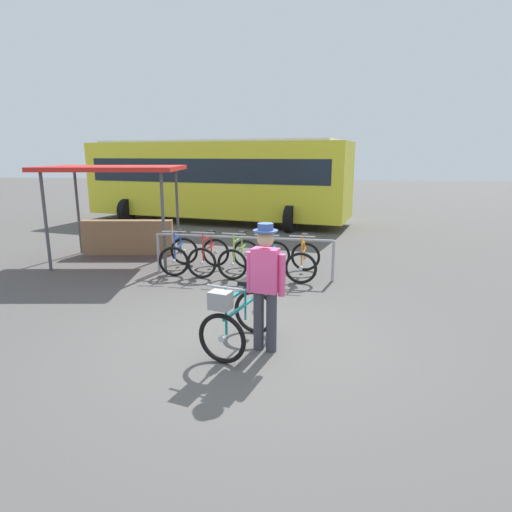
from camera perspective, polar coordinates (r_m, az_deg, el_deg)
The scene contains 11 objects.
ground_plane at distance 6.08m, azimuth -0.78°, elevation -11.72°, with size 80.00×80.00×0.00m, color #514F4C.
bike_rack_rail at distance 9.21m, azimuth -1.84°, elevation 1.46°, with size 3.90×0.34×0.88m.
racked_bike_blue at distance 9.89m, azimuth -10.10°, elevation 0.20°, with size 0.74×1.15×0.97m.
racked_bike_red at distance 9.66m, azimuth -6.23°, elevation 0.02°, with size 0.74×1.16×0.98m.
racked_bike_lime at distance 9.48m, azimuth -2.20°, elevation -0.18°, with size 0.80×1.17×0.97m.
racked_bike_teal at distance 9.34m, azimuth 1.98°, elevation -0.38°, with size 0.80×1.17×0.97m.
racked_bike_orange at distance 9.25m, azimuth 6.26°, elevation -0.58°, with size 0.74×1.15×0.97m.
featured_bicycle at distance 5.80m, azimuth -2.56°, elevation -8.22°, with size 0.94×1.25×0.97m.
person_with_featured_bike at distance 5.62m, azimuth 1.23°, elevation -3.50°, with size 0.52×0.32×1.72m.
bus_distant at distance 16.78m, azimuth -5.25°, elevation 10.38°, with size 10.30×4.75×3.08m.
market_stall at distance 11.29m, azimuth -17.43°, elevation 6.69°, with size 3.38×2.69×2.30m.
Camera 1 is at (0.79, -5.46, 2.57)m, focal length 30.33 mm.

